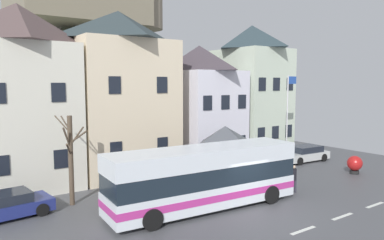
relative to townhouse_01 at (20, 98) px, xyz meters
name	(u,v)px	position (x,y,z in m)	size (l,w,h in m)	color
ground_plane	(261,214)	(8.91, -11.63, -5.69)	(40.00, 60.00, 0.07)	#4E4F53
townhouse_01	(20,98)	(0.00, 0.00, 0.00)	(6.25, 5.32, 11.31)	silver
townhouse_02	(120,93)	(6.73, 0.52, 0.18)	(6.86, 6.35, 11.67)	beige
townhouse_03	(199,103)	(14.09, 0.79, -0.82)	(5.19, 6.91, 9.68)	white
townhouse_04	(251,90)	(19.77, 0.43, 0.24)	(5.15, 6.19, 11.79)	beige
hilltop_castle	(78,74)	(9.64, 18.96, 1.99)	(36.26, 36.26, 23.20)	#676E59
transit_bus	(205,178)	(7.01, -9.43, -4.02)	(10.65, 3.22, 3.24)	white
bus_shelter	(225,136)	(11.46, -5.76, -2.62)	(3.60, 3.60, 3.71)	#473D33
parked_car_00	(304,154)	(20.93, -4.85, -5.02)	(4.46, 2.24, 1.29)	silver
parked_car_01	(7,205)	(-1.70, -4.97, -5.03)	(4.15, 2.35, 1.26)	navy
parked_car_02	(222,165)	(12.48, -4.24, -5.00)	(4.51, 2.34, 1.32)	silver
pedestrian_00	(294,177)	(13.15, -10.18, -4.74)	(0.33, 0.33, 1.65)	#2D2D38
pedestrian_01	(231,173)	(10.93, -7.03, -4.80)	(0.33, 0.33, 1.59)	#2D2D38
public_bench	(195,170)	(10.39, -3.87, -5.19)	(1.45, 0.48, 0.87)	brown
flagpole	(288,116)	(17.38, -6.01, -1.53)	(0.95, 0.10, 7.12)	silver
harbour_buoy	(355,164)	(20.36, -9.74, -4.92)	(1.07, 1.07, 1.32)	black
bare_tree_00	(71,157)	(1.49, -4.86, -3.05)	(1.23, 1.83, 4.85)	brown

